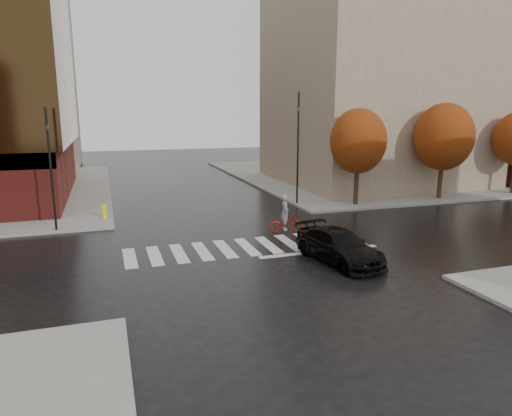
{
  "coord_description": "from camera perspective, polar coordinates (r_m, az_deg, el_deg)",
  "views": [
    {
      "loc": [
        -6.29,
        -19.76,
        6.43
      ],
      "look_at": [
        0.3,
        0.03,
        2.0
      ],
      "focal_mm": 32.0,
      "sensor_mm": 36.0,
      "label": 1
    }
  ],
  "objects": [
    {
      "name": "cyclist",
      "position": [
        24.73,
        3.76,
        -1.42
      ],
      "size": [
        1.91,
        0.96,
        2.07
      ],
      "rotation": [
        0.0,
        0.0,
        1.38
      ],
      "color": "#A00F0E",
      "rests_on": "ground"
    },
    {
      "name": "manhole",
      "position": [
        22.76,
        7.36,
        -4.51
      ],
      "size": [
        0.84,
        0.84,
        0.01
      ],
      "primitive_type": "cylinder",
      "rotation": [
        0.0,
        0.0,
        0.34
      ],
      "color": "#50341C",
      "rests_on": "ground"
    },
    {
      "name": "ground",
      "position": [
        21.71,
        -0.73,
        -5.24
      ],
      "size": [
        120.0,
        120.0,
        0.0
      ],
      "primitive_type": "plane",
      "color": "black",
      "rests_on": "ground"
    },
    {
      "name": "traffic_light_nw",
      "position": [
        26.34,
        -24.32,
        5.13
      ],
      "size": [
        0.17,
        0.14,
        6.49
      ],
      "rotation": [
        0.0,
        0.0,
        -1.64
      ],
      "color": "black",
      "rests_on": "sidewalk_nw"
    },
    {
      "name": "sedan",
      "position": [
        20.19,
        10.32,
        -4.7
      ],
      "size": [
        2.72,
        5.07,
        1.4
      ],
      "primitive_type": "imported",
      "rotation": [
        0.0,
        0.0,
        0.16
      ],
      "color": "black",
      "rests_on": "ground"
    },
    {
      "name": "fire_hydrant",
      "position": [
        28.75,
        -18.43,
        -0.32
      ],
      "size": [
        0.3,
        0.3,
        0.83
      ],
      "color": "#E3E90D",
      "rests_on": "sidewalk_nw"
    },
    {
      "name": "traffic_light_ne",
      "position": [
        31.45,
        5.28,
        8.4
      ],
      "size": [
        0.19,
        0.21,
        7.57
      ],
      "rotation": [
        0.0,
        0.0,
        3.31
      ],
      "color": "black",
      "rests_on": "sidewalk_ne"
    },
    {
      "name": "building_nw_far",
      "position": [
        57.71,
        -29.02,
        14.24
      ],
      "size": [
        14.0,
        12.0,
        20.0
      ],
      "primitive_type": "cube",
      "color": "gray",
      "rests_on": "sidewalk_nw"
    },
    {
      "name": "tree_ne_b",
      "position": [
        35.82,
        22.42,
        8.2
      ],
      "size": [
        4.2,
        4.2,
        6.89
      ],
      "color": "black",
      "rests_on": "sidewalk_ne"
    },
    {
      "name": "crosswalk",
      "position": [
        22.17,
        -1.12,
        -4.86
      ],
      "size": [
        12.0,
        3.0,
        0.01
      ],
      "primitive_type": "cube",
      "color": "silver",
      "rests_on": "ground"
    },
    {
      "name": "sidewalk_ne",
      "position": [
        49.46,
        15.31,
        4.19
      ],
      "size": [
        30.0,
        30.0,
        0.15
      ],
      "primitive_type": "cube",
      "color": "gray",
      "rests_on": "ground"
    },
    {
      "name": "tree_ne_a",
      "position": [
        31.73,
        12.65,
        8.14
      ],
      "size": [
        3.8,
        3.8,
        6.5
      ],
      "color": "black",
      "rests_on": "sidewalk_ne"
    },
    {
      "name": "building_ne_tan",
      "position": [
        43.6,
        14.44,
        15.21
      ],
      "size": [
        16.0,
        16.0,
        18.0
      ],
      "primitive_type": "cube",
      "color": "gray",
      "rests_on": "sidewalk_ne"
    }
  ]
}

